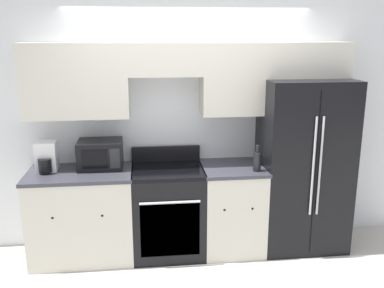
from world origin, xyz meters
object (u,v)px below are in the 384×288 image
object	(u,v)px
microwave	(100,154)
bottle	(257,161)
refrigerator	(301,164)
oven_range	(168,210)

from	to	relation	value
microwave	bottle	bearing A→B (deg)	-10.43
refrigerator	microwave	bearing A→B (deg)	178.83
oven_range	bottle	distance (m)	1.05
microwave	oven_range	bearing A→B (deg)	-9.30
refrigerator	microwave	world-z (taller)	refrigerator
microwave	refrigerator	bearing A→B (deg)	-1.17
oven_range	bottle	world-z (taller)	bottle
bottle	microwave	bearing A→B (deg)	169.57
bottle	refrigerator	bearing A→B (deg)	23.63
microwave	bottle	xyz separation A→B (m)	(1.55, -0.28, -0.04)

